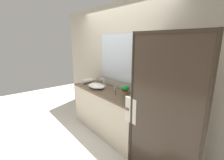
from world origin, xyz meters
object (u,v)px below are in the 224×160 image
object	(u,v)px
rolled_towel_near_edge	(87,81)
potted_plant	(125,89)
amenity_bottle_shampoo	(131,97)
faucet	(104,84)
amenity_bottle_body_wash	(115,93)
amenity_bottle_conditioner	(115,88)
sink_basin	(96,86)

from	to	relation	value
rolled_towel_near_edge	potted_plant	bearing A→B (deg)	7.66
amenity_bottle_shampoo	faucet	bearing A→B (deg)	173.10
potted_plant	amenity_bottle_body_wash	distance (m)	0.20
faucet	amenity_bottle_conditioner	size ratio (longest dim) A/B	2.03
sink_basin	rolled_towel_near_edge	world-z (taller)	rolled_towel_near_edge
faucet	rolled_towel_near_edge	world-z (taller)	faucet
faucet	rolled_towel_near_edge	distance (m)	0.48
sink_basin	potted_plant	bearing A→B (deg)	14.91
sink_basin	potted_plant	distance (m)	0.72
rolled_towel_near_edge	amenity_bottle_body_wash	bearing A→B (deg)	-0.69
potted_plant	amenity_bottle_conditioner	distance (m)	0.36
potted_plant	amenity_bottle_shampoo	world-z (taller)	potted_plant
faucet	amenity_bottle_conditioner	world-z (taller)	faucet
faucet	sink_basin	bearing A→B (deg)	-90.00
potted_plant	rolled_towel_near_edge	bearing A→B (deg)	-172.34
sink_basin	faucet	distance (m)	0.19
sink_basin	amenity_bottle_shampoo	xyz separation A→B (m)	(0.95, 0.07, -0.00)
sink_basin	amenity_bottle_shampoo	size ratio (longest dim) A/B	5.19
potted_plant	rolled_towel_near_edge	size ratio (longest dim) A/B	0.77
potted_plant	amenity_bottle_conditioner	xyz separation A→B (m)	(-0.35, 0.05, -0.06)
faucet	amenity_bottle_shampoo	world-z (taller)	faucet
amenity_bottle_body_wash	amenity_bottle_conditioner	world-z (taller)	amenity_bottle_conditioner
amenity_bottle_conditioner	faucet	bearing A→B (deg)	-172.94
potted_plant	rolled_towel_near_edge	world-z (taller)	potted_plant
potted_plant	amenity_bottle_shampoo	distance (m)	0.29
amenity_bottle_shampoo	rolled_towel_near_edge	size ratio (longest dim) A/B	0.37
faucet	rolled_towel_near_edge	bearing A→B (deg)	-160.79
amenity_bottle_body_wash	faucet	bearing A→B (deg)	164.35
potted_plant	amenity_bottle_body_wash	world-z (taller)	potted_plant
sink_basin	amenity_bottle_shampoo	distance (m)	0.95
amenity_bottle_shampoo	rolled_towel_near_edge	world-z (taller)	rolled_towel_near_edge
amenity_bottle_body_wash	rolled_towel_near_edge	world-z (taller)	rolled_towel_near_edge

